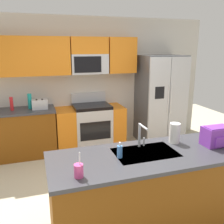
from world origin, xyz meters
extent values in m
plane|color=beige|center=(0.00, 0.00, 0.00)|extent=(9.00, 9.00, 0.00)
cube|color=beige|center=(0.00, 2.15, 1.30)|extent=(5.20, 0.10, 2.60)
cube|color=orange|center=(-1.50, 1.94, 1.85)|extent=(0.70, 0.32, 0.70)
cube|color=orange|center=(-0.76, 1.94, 1.85)|extent=(0.77, 0.32, 0.70)
cube|color=orange|center=(0.67, 1.94, 1.85)|extent=(0.57, 0.32, 0.70)
cube|color=#B7BABF|center=(0.00, 1.94, 1.69)|extent=(0.72, 0.32, 0.38)
cube|color=black|center=(-0.06, 1.78, 1.69)|extent=(0.52, 0.01, 0.30)
cube|color=orange|center=(0.00, 1.94, 2.04)|extent=(0.72, 0.32, 0.32)
cube|color=brown|center=(-1.39, 1.80, 0.43)|extent=(1.31, 0.60, 0.86)
cube|color=#38383D|center=(-1.39, 1.80, 0.88)|extent=(1.34, 0.63, 0.04)
cube|color=#B7BABF|center=(0.00, 1.80, 0.42)|extent=(0.72, 0.60, 0.84)
cube|color=black|center=(0.00, 1.50, 0.45)|extent=(0.60, 0.01, 0.36)
cube|color=black|center=(0.00, 1.80, 0.87)|extent=(0.72, 0.60, 0.06)
cube|color=#B7BABF|center=(0.00, 2.07, 1.00)|extent=(0.72, 0.06, 0.20)
cube|color=orange|center=(-0.54, 1.80, 0.42)|extent=(0.36, 0.60, 0.84)
cube|color=orange|center=(0.50, 1.80, 0.42)|extent=(0.28, 0.60, 0.84)
cube|color=#4C4F54|center=(1.49, 1.75, 0.93)|extent=(0.90, 0.70, 1.85)
cube|color=#B7BABF|center=(1.27, 1.38, 0.93)|extent=(0.44, 0.04, 1.81)
cube|color=#B7BABF|center=(1.72, 1.38, 0.93)|extent=(0.44, 0.04, 1.81)
cylinder|color=silver|center=(1.46, 1.35, 1.02)|extent=(0.02, 0.02, 0.60)
cylinder|color=silver|center=(1.52, 1.35, 1.02)|extent=(0.02, 0.02, 0.60)
cube|color=black|center=(1.27, 1.36, 1.15)|extent=(0.20, 0.00, 0.24)
cube|color=brown|center=(0.13, -0.65, 0.43)|extent=(2.28, 0.78, 0.86)
cube|color=#38383D|center=(0.13, -0.65, 0.88)|extent=(2.32, 0.82, 0.04)
cube|color=#B7BABF|center=(0.03, -0.60, 0.89)|extent=(0.68, 0.44, 0.03)
cube|color=#B7BABF|center=(-0.99, 1.75, 0.99)|extent=(0.28, 0.16, 0.18)
cube|color=black|center=(-1.04, 1.75, 1.08)|extent=(0.03, 0.11, 0.01)
cube|color=black|center=(-0.94, 1.75, 1.08)|extent=(0.03, 0.11, 0.01)
cylinder|color=red|center=(-1.47, 1.80, 1.02)|extent=(0.06, 0.06, 0.24)
cylinder|color=teal|center=(-1.16, 1.83, 1.04)|extent=(0.07, 0.07, 0.28)
cylinder|color=#B7BABF|center=(0.03, -0.43, 1.04)|extent=(0.03, 0.03, 0.28)
cylinder|color=#B7BABF|center=(0.03, -0.53, 1.17)|extent=(0.02, 0.20, 0.02)
cylinder|color=#B7BABF|center=(0.09, -0.43, 0.95)|extent=(0.02, 0.02, 0.10)
cylinder|color=#EA4C93|center=(-0.75, -0.90, 0.96)|extent=(0.08, 0.08, 0.12)
cylinder|color=white|center=(-0.74, -0.90, 1.07)|extent=(0.01, 0.03, 0.14)
cylinder|color=#4C8CD8|center=(-0.28, -0.64, 0.97)|extent=(0.06, 0.06, 0.13)
cylinder|color=white|center=(-0.28, -0.64, 1.05)|extent=(0.02, 0.02, 0.04)
cylinder|color=white|center=(0.49, -0.45, 1.02)|extent=(0.12, 0.12, 0.24)
cube|color=purple|center=(0.91, -0.67, 1.01)|extent=(0.32, 0.20, 0.22)
cube|color=#702F97|center=(0.91, -0.69, 1.11)|extent=(0.30, 0.14, 0.03)
cube|color=purple|center=(0.91, -0.77, 0.98)|extent=(0.20, 0.03, 0.11)
camera|label=1|loc=(-1.07, -2.84, 2.01)|focal=39.31mm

